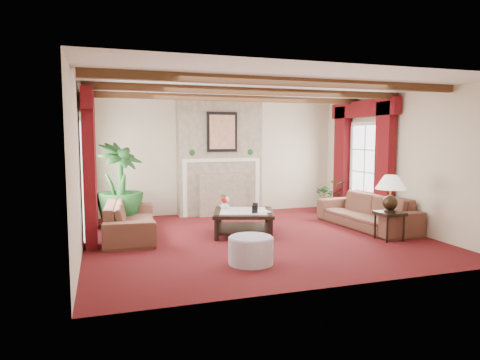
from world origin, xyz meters
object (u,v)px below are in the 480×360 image
object	(u,v)px
potted_palm	(120,203)
sofa_left	(130,213)
ottoman	(251,250)
sofa_right	(366,206)
coffee_table	(243,223)
side_table	(389,226)

from	to	relation	value
potted_palm	sofa_left	bearing A→B (deg)	-81.45
potted_palm	ottoman	bearing A→B (deg)	-62.85
sofa_right	coffee_table	distance (m)	2.60
sofa_right	potted_palm	bearing A→B (deg)	-114.10
sofa_right	side_table	size ratio (longest dim) A/B	4.56
sofa_left	ottoman	xyz separation A→B (m)	(1.55, -2.33, -0.24)
sofa_left	potted_palm	xyz separation A→B (m)	(-0.15, 0.99, 0.05)
sofa_right	coffee_table	world-z (taller)	sofa_right
coffee_table	side_table	xyz separation A→B (m)	(2.35, -1.20, 0.03)
sofa_left	ottoman	size ratio (longest dim) A/B	3.43
sofa_left	coffee_table	distance (m)	2.11
side_table	ottoman	size ratio (longest dim) A/B	0.77
ottoman	sofa_right	bearing A→B (deg)	28.07
ottoman	potted_palm	bearing A→B (deg)	117.15
sofa_right	potted_palm	distance (m)	5.05
sofa_left	potted_palm	bearing A→B (deg)	13.04
sofa_right	side_table	bearing A→B (deg)	-17.51
side_table	ottoman	xyz separation A→B (m)	(-2.82, -0.58, -0.06)
sofa_right	potted_palm	size ratio (longest dim) A/B	1.21
sofa_right	ottoman	size ratio (longest dim) A/B	3.53
sofa_right	side_table	world-z (taller)	sofa_right
sofa_left	ottoman	distance (m)	2.81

